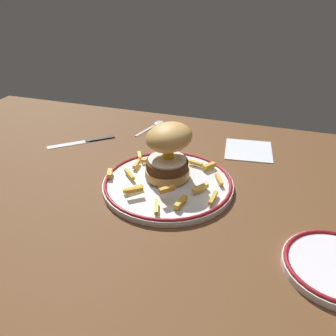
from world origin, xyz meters
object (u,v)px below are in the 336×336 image
Objects in this scene: dinner_plate at (168,183)px; burger at (170,150)px; knife at (87,141)px; spoon at (156,124)px; napkin at (249,150)px.

burger is (-0.30, 2.45, 6.68)cm from dinner_plate.
spoon reaches higher than knife.
spoon reaches higher than napkin.
burger is 32.86cm from spoon.
dinner_plate is 2.09× the size of spoon.
knife is at bearing 156.03° from burger.
napkin is at bearing 10.88° from knife.
dinner_plate is 34.42cm from spoon.
burger is 0.98× the size of knife.
burger is 30.89cm from knife.
napkin is (14.27, 22.72, -0.64)cm from dinner_plate.
knife is 1.10× the size of spoon.
spoon is 1.10× the size of napkin.
dinner_plate is at bearing -65.87° from spoon.
burger is at bearing -64.57° from spoon.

